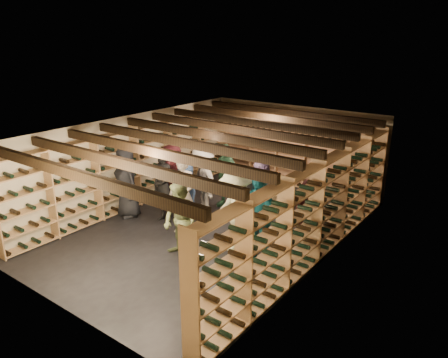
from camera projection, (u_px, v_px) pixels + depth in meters
ground at (213, 228)px, 10.37m from camera, size 8.00×8.00×0.00m
walls at (212, 181)px, 9.99m from camera, size 5.52×8.02×2.40m
ceiling at (212, 129)px, 9.60m from camera, size 5.50×8.00×0.01m
ceiling_joists at (212, 135)px, 9.65m from camera, size 5.40×7.12×0.18m
wine_rack_left at (136, 166)px, 11.48m from camera, size 0.32×7.50×2.15m
wine_rack_right at (315, 212)px, 8.57m from camera, size 0.32×7.50×2.15m
wine_rack_back at (292, 151)px, 12.94m from camera, size 4.70×0.30×2.15m
crate_stack_left at (282, 193)px, 11.69m from camera, size 0.55×0.41×0.68m
crate_stack_right at (244, 196)px, 11.94m from camera, size 0.52×0.36×0.34m
crate_loose at (245, 204)px, 11.59m from camera, size 0.58×0.48×0.17m
person_0 at (127, 182)px, 10.81m from camera, size 1.01×0.81×1.80m
person_1 at (164, 186)px, 10.45m from camera, size 0.75×0.58×1.84m
person_2 at (180, 221)px, 8.78m from camera, size 0.87×0.72×1.63m
person_3 at (236, 212)px, 8.98m from camera, size 1.30×0.93×1.83m
person_4 at (258, 217)px, 8.66m from camera, size 1.17×0.67×1.88m
person_5 at (172, 179)px, 11.01m from camera, size 1.76×0.80×1.83m
person_6 at (186, 191)px, 10.69m from camera, size 0.78×0.56×1.48m
person_7 at (183, 195)px, 9.89m from camera, size 0.78×0.63×1.84m
person_8 at (309, 214)px, 9.32m from camera, size 0.88×0.79×1.50m
person_9 at (202, 180)px, 11.04m from camera, size 1.28×1.02×1.74m
person_10 at (225, 176)px, 11.42m from camera, size 1.03×0.50×1.71m
person_11 at (261, 187)px, 10.83m from camera, size 1.50×0.95×1.55m
person_12 at (250, 207)px, 9.48m from camera, size 0.86×0.61×1.65m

